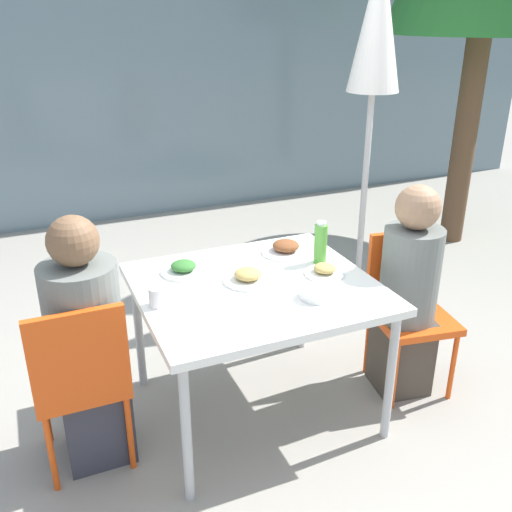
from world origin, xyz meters
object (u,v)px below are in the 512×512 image
person_left (88,350)px  salad_bowl (316,293)px  closed_umbrella (376,42)px  chair_right (408,299)px  bottle (321,243)px  person_right (408,296)px  drinking_cup (158,297)px  chair_left (80,375)px

person_left → salad_bowl: 1.06m
person_left → closed_umbrella: 2.58m
person_left → chair_right: bearing=-2.1°
closed_umbrella → salad_bowl: 1.90m
person_left → bottle: size_ratio=5.27×
chair_right → person_right: 0.12m
closed_umbrella → bottle: 1.52m
drinking_cup → salad_bowl: size_ratio=0.62×
person_left → salad_bowl: person_left is taller
chair_right → drinking_cup: chair_right is taller
person_left → salad_bowl: (1.01, -0.24, 0.19)m
bottle → drinking_cup: size_ratio=2.51×
person_right → salad_bowl: person_right is taller
person_right → chair_right: bearing=-121.9°
chair_right → bottle: size_ratio=3.78×
drinking_cup → salad_bowl: bearing=-17.4°
person_left → bottle: (1.23, 0.11, 0.28)m
chair_right → closed_umbrella: closed_umbrella is taller
person_left → drinking_cup: bearing=-4.4°
chair_left → closed_umbrella: 2.69m
salad_bowl → chair_right: bearing=14.8°
person_left → salad_bowl: size_ratio=8.21×
person_left → person_right: (1.63, -0.13, 0.00)m
chair_left → person_left: person_left is taller
chair_right → closed_umbrella: bearing=-100.5°
person_left → person_right: size_ratio=1.02×
chair_left → closed_umbrella: closed_umbrella is taller
person_right → chair_left: bearing=7.4°
chair_right → person_right: (-0.06, -0.07, 0.07)m
chair_right → person_right: bearing=58.1°
bottle → salad_bowl: (-0.21, -0.35, -0.09)m
closed_umbrella → bottle: (-0.84, -0.87, -0.93)m
closed_umbrella → bottle: bearing=-134.0°
person_right → bottle: size_ratio=5.17×
person_right → bottle: (-0.40, 0.24, 0.28)m
chair_left → drinking_cup: (0.38, 0.06, 0.28)m
drinking_cup → salad_bowl: (0.69, -0.22, -0.02)m
chair_right → salad_bowl: bearing=24.0°
chair_left → chair_right: (1.74, 0.02, 0.00)m
salad_bowl → person_left: bearing=166.7°
person_left → salad_bowl: bearing=-13.4°
chair_right → bottle: (-0.47, 0.17, 0.34)m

